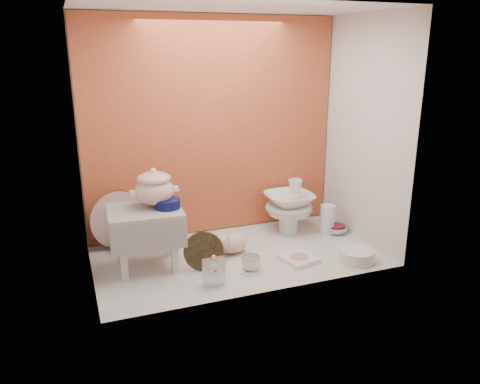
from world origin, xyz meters
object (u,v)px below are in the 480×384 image
Objects in this scene: mantel_clock at (214,270)px; crystal_bowl at (335,229)px; soup_tureen at (154,187)px; plush_pig at (233,243)px; porcelain_tower at (289,206)px; step_stool at (146,238)px; floral_platter at (119,220)px; dinner_plate_stack at (357,256)px; blue_white_vase at (127,233)px; gold_rim_teacup at (251,263)px.

mantel_clock reaches higher than crystal_bowl.
plush_pig is (0.48, -0.04, -0.42)m from soup_tureen.
plush_pig is 0.63× the size of porcelain_tower.
plush_pig is (0.25, 0.37, -0.02)m from mantel_clock.
step_stool is 1.09m from porcelain_tower.
floral_platter is 1.70× the size of dinner_plate_stack.
porcelain_tower is at bearing -7.31° from floral_platter.
mantel_clock is (0.42, -0.74, -0.10)m from floral_platter.
blue_white_vase is at bearing 116.65° from soup_tureen.
gold_rim_teacup is 0.68m from dinner_plate_stack.
soup_tureen is at bearing -63.35° from blue_white_vase.
mantel_clock is at bearing -46.95° from step_stool.
dinner_plate_stack is (1.35, -0.76, -0.15)m from floral_platter.
dinner_plate_stack is 1.28× the size of crystal_bowl.
step_stool is 0.56m from plush_pig.
floral_platter is 1.19m from porcelain_tower.
crystal_bowl is at bearing 74.24° from dinner_plate_stack.
blue_white_vase reaches higher than dinner_plate_stack.
mantel_clock is at bearing -126.08° from plush_pig.
soup_tureen is at bearing 159.83° from dinner_plate_stack.
plush_pig reaches higher than crystal_bowl.
floral_platter is 0.86m from mantel_clock.
mantel_clock is (0.31, -0.37, -0.09)m from step_stool.
blue_white_vase is at bearing 136.55° from gold_rim_teacup.
blue_white_vase is (0.04, -0.05, -0.08)m from floral_platter.
porcelain_tower is at bearing 153.71° from crystal_bowl.
porcelain_tower is at bearing 45.36° from gold_rim_teacup.
mantel_clock is 0.44m from plush_pig.
porcelain_tower is (1.13, -0.11, 0.08)m from blue_white_vase.
gold_rim_teacup reaches higher than dinner_plate_stack.
step_stool is 1.91× the size of dinner_plate_stack.
blue_white_vase is 0.57× the size of porcelain_tower.
blue_white_vase is 0.71m from plush_pig.
crystal_bowl is at bearing 23.76° from gold_rim_teacup.
step_stool is 1.30m from dinner_plate_stack.
soup_tureen is (0.07, 0.04, 0.30)m from step_stool.
gold_rim_teacup is (0.50, -0.32, -0.43)m from soup_tureen.
mantel_clock is at bearing -157.47° from crystal_bowl.
crystal_bowl is 0.45× the size of porcelain_tower.
soup_tureen is at bearing -60.47° from floral_platter.
dinner_plate_stack is (1.31, -0.71, -0.07)m from blue_white_vase.
mantel_clock is 0.93m from dinner_plate_stack.
porcelain_tower is (1.18, -0.15, 0.00)m from floral_platter.
plush_pig is 2.18× the size of gold_rim_teacup.
plush_pig is (0.67, -0.37, -0.12)m from floral_platter.
step_stool is at bearing 153.79° from gold_rim_teacup.
mantel_clock is at bearing -142.07° from porcelain_tower.
plush_pig is 1.40× the size of crystal_bowl.
soup_tureen reaches higher than mantel_clock.
floral_platter is 1.52m from crystal_bowl.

